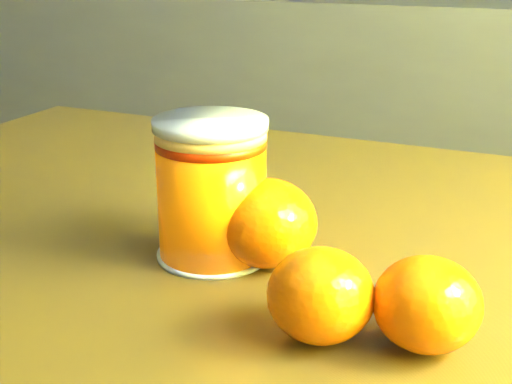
% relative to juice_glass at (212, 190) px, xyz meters
% --- Properties ---
extents(kitchen_counter, '(3.15, 0.60, 0.90)m').
position_rel_juice_glass_xyz_m(kitchen_counter, '(-0.82, 1.42, -0.41)').
color(kitchen_counter, '#4E4F53').
rests_on(kitchen_counter, ground).
extents(juice_glass, '(0.09, 0.09, 0.11)m').
position_rel_juice_glass_xyz_m(juice_glass, '(0.00, 0.00, 0.00)').
color(juice_glass, orange).
rests_on(juice_glass, table).
extents(orange_front, '(0.09, 0.09, 0.07)m').
position_rel_juice_glass_xyz_m(orange_front, '(0.04, 0.00, -0.02)').
color(orange_front, '#FF6C05').
rests_on(orange_front, table).
extents(orange_back, '(0.08, 0.08, 0.06)m').
position_rel_juice_glass_xyz_m(orange_back, '(0.17, -0.07, -0.03)').
color(orange_back, '#FF6C05').
rests_on(orange_back, table).
extents(orange_extra, '(0.07, 0.07, 0.06)m').
position_rel_juice_glass_xyz_m(orange_extra, '(0.11, -0.08, -0.02)').
color(orange_extra, '#FF6C05').
rests_on(orange_extra, table).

